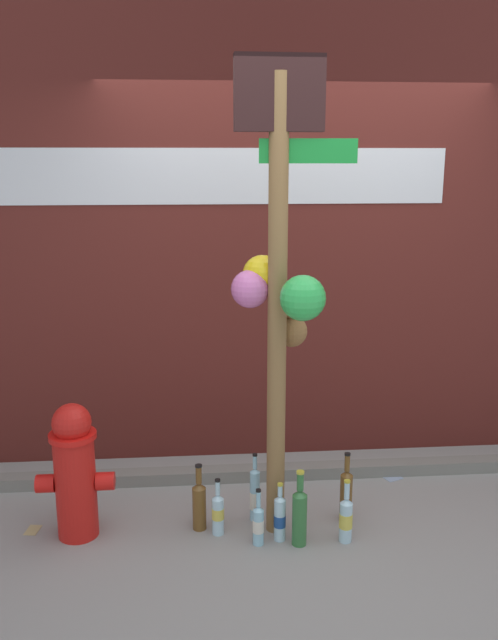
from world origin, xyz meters
TOP-DOWN VIEW (x-y plane):
  - ground_plane at (0.00, 0.00)m, footprint 14.00×14.00m
  - building_wall at (-0.00, 1.32)m, footprint 10.00×0.21m
  - curb_strip at (0.00, 0.84)m, footprint 8.00×0.12m
  - memorial_post at (-0.23, 0.23)m, footprint 0.63×0.49m
  - fire_hydrant at (-1.33, 0.26)m, footprint 0.42×0.25m
  - bottle_0 at (-0.23, 0.11)m, footprint 0.07×0.07m
  - bottle_1 at (-0.34, 0.34)m, footprint 0.06×0.06m
  - bottle_2 at (-0.56, 0.20)m, footprint 0.07×0.07m
  - bottle_3 at (0.18, 0.28)m, footprint 0.07×0.07m
  - bottle_4 at (-0.35, 0.08)m, footprint 0.06×0.06m
  - bottle_5 at (-0.13, 0.06)m, footprint 0.08×0.08m
  - bottle_6 at (-0.66, 0.26)m, footprint 0.08×0.08m
  - bottle_7 at (0.13, 0.07)m, footprint 0.07×0.07m
  - litter_0 at (-1.60, 0.32)m, footprint 0.09×0.12m
  - litter_1 at (0.61, 0.77)m, footprint 0.13×0.12m

SIDE VIEW (x-z plane):
  - ground_plane at x=0.00m, z-range 0.00..0.00m
  - litter_0 at x=-1.60m, z-range 0.00..0.01m
  - litter_1 at x=0.61m, z-range 0.00..0.01m
  - curb_strip at x=0.00m, z-range 0.00..0.08m
  - bottle_4 at x=-0.35m, z-range -0.04..0.28m
  - bottle_2 at x=-0.56m, z-range -0.04..0.29m
  - bottle_0 at x=-0.23m, z-range -0.03..0.30m
  - bottle_7 at x=0.13m, z-range -0.04..0.32m
  - bottle_6 at x=-0.66m, z-range -0.04..0.35m
  - bottle_1 at x=-0.34m, z-range -0.05..0.36m
  - bottle_3 at x=0.18m, z-range -0.04..0.38m
  - bottle_5 at x=-0.13m, z-range -0.04..0.39m
  - fire_hydrant at x=-1.33m, z-range 0.00..0.77m
  - memorial_post at x=-0.23m, z-range 0.22..2.74m
  - building_wall at x=0.00m, z-range 0.00..3.81m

